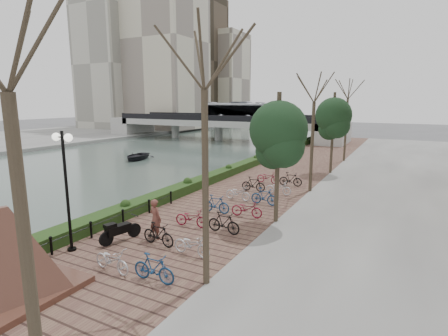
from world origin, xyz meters
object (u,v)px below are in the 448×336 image
Objects in this scene: granite_monument at (9,250)px; pedestrian at (155,219)px; lamppost at (65,166)px; boat at (137,156)px; motorcycle at (121,230)px.

pedestrian is at bearing 78.52° from granite_monument.
granite_monument is 5.90m from pedestrian.
pedestrian is (1.17, 5.76, -0.55)m from granite_monument.
lamppost reaches higher than boat.
motorcycle is 0.42× the size of boat.
granite_monument is 4.84m from motorcycle.
lamppost reaches higher than pedestrian.
granite_monument is at bearing -68.92° from boat.
lamppost is 2.88× the size of motorcycle.
motorcycle reaches higher than boat.
boat is (-17.37, 18.30, -0.96)m from pedestrian.
granite_monument is at bearing -76.46° from motorcycle.
lamppost is 26.08m from boat.
lamppost is 3.62m from motorcycle.
lamppost is 1.20× the size of boat.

